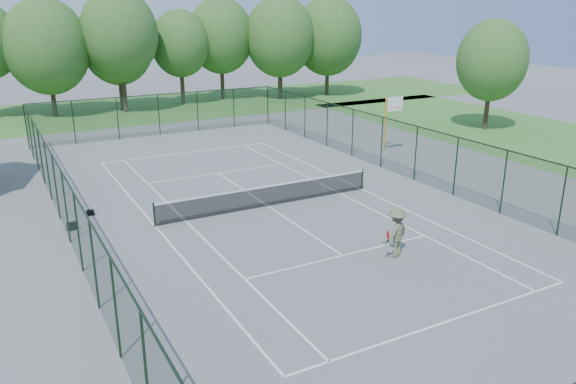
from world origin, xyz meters
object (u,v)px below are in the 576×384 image
(sports_bag_a, at_px, (72,226))
(tennis_net, at_px, (268,195))
(tennis_player, at_px, (396,233))
(basketball_goal, at_px, (391,113))

(sports_bag_a, bearing_deg, tennis_net, -16.35)
(sports_bag_a, distance_m, tennis_player, 13.62)
(basketball_goal, distance_m, sports_bag_a, 21.15)
(tennis_player, bearing_deg, sports_bag_a, 140.17)
(basketball_goal, distance_m, tennis_player, 16.68)
(sports_bag_a, xyz_separation_m, tennis_player, (10.44, -8.71, 0.81))
(tennis_net, relative_size, basketball_goal, 3.04)
(basketball_goal, bearing_deg, tennis_net, -153.82)
(tennis_player, bearing_deg, basketball_goal, 52.60)
(tennis_net, xyz_separation_m, basketball_goal, (11.81, 5.81, 1.99))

